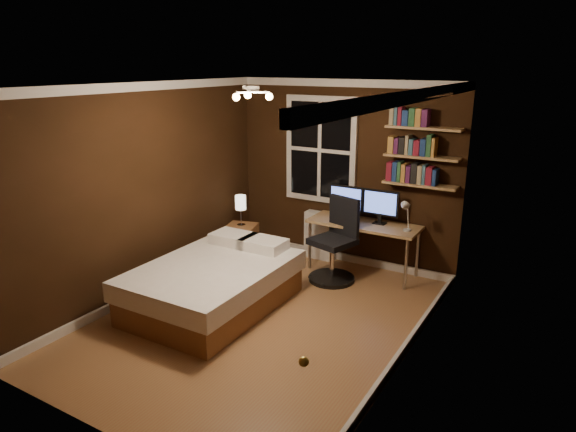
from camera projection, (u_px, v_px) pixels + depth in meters
The scene contains 24 objects.
floor at pixel (261, 320), 5.62m from camera, with size 4.20×4.20×0.00m, color #935E3A.
wall_back at pixel (344, 174), 6.99m from camera, with size 3.20×0.04×2.50m, color black.
wall_left at pixel (146, 191), 6.04m from camera, with size 0.04×4.20×2.50m, color black.
wall_right at pixel (411, 236), 4.48m from camera, with size 0.04×4.20×2.50m, color black.
ceiling at pixel (257, 85), 4.90m from camera, with size 3.20×4.20×0.02m, color white.
window at pixel (321, 150), 7.05m from camera, with size 1.06×0.06×1.46m, color silver.
door at pixel (332, 337), 3.27m from camera, with size 0.03×0.82×2.05m, color black, non-canonical shape.
door_knob at pixel (304, 362), 3.05m from camera, with size 0.06×0.06×0.06m, color gold.
ceiling_fixture at pixel (251, 96), 4.85m from camera, with size 0.44×0.44×0.18m, color beige, non-canonical shape.
bookshelf_lower at pixel (420, 185), 6.37m from camera, with size 0.92×0.22×0.03m, color tan.
books_row_lower at pixel (421, 174), 6.33m from camera, with size 0.60×0.16×0.23m, color maroon, non-canonical shape.
bookshelf_middle at pixel (422, 157), 6.27m from camera, with size 0.92×0.22×0.03m, color tan.
books_row_middle at pixel (423, 146), 6.23m from camera, with size 0.54×0.16×0.23m, color navy, non-canonical shape.
bookshelf_upper at pixel (424, 128), 6.17m from camera, with size 0.92×0.22×0.03m, color tan.
books_row_upper at pixel (425, 117), 6.13m from camera, with size 0.42×0.16×0.23m, color #265A33, non-canonical shape.
bed at pixel (214, 284), 5.86m from camera, with size 1.38×1.91×0.65m.
nightstand at pixel (242, 242), 7.29m from camera, with size 0.40×0.40×0.50m, color brown.
bedside_lamp at pixel (241, 211), 7.16m from camera, with size 0.15×0.15×0.43m, color beige, non-canonical shape.
radiator at pixel (321, 236), 7.30m from camera, with size 0.45×0.16×0.68m, color white.
desk at pixel (364, 227), 6.72m from camera, with size 1.46×0.55×0.69m.
monitor_left at pixel (346, 202), 6.84m from camera, with size 0.48×0.12×0.45m, color black, non-canonical shape.
monitor_right at pixel (380, 207), 6.60m from camera, with size 0.48×0.12×0.45m, color black, non-canonical shape.
desk_lamp at pixel (406, 216), 6.26m from camera, with size 0.14×0.32×0.44m, color silver, non-canonical shape.
office_chair at pixel (335, 249), 6.56m from camera, with size 0.60×0.60×1.07m.
Camera 1 is at (2.83, -4.20, 2.71)m, focal length 32.00 mm.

